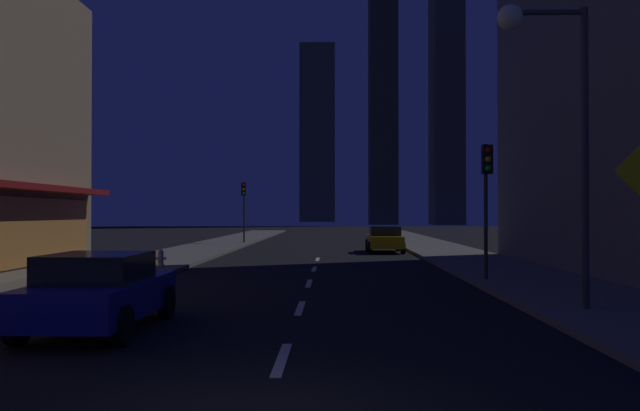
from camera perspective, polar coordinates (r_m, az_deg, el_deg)
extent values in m
cube|color=black|center=(38.54, 0.09, -4.02)|extent=(78.00, 136.00, 0.10)
cube|color=#605E59|center=(39.02, 10.45, -3.78)|extent=(4.00, 76.00, 0.15)
cube|color=#605E59|center=(39.31, -10.19, -3.76)|extent=(4.00, 76.00, 0.15)
cube|color=silver|center=(9.94, -3.39, -13.41)|extent=(0.16, 2.20, 0.01)
cube|color=silver|center=(15.05, -1.76, -9.05)|extent=(0.16, 2.20, 0.01)
cube|color=silver|center=(20.20, -0.98, -6.91)|extent=(0.16, 2.20, 0.01)
cube|color=silver|center=(25.38, -0.52, -5.63)|extent=(0.16, 2.20, 0.01)
cube|color=silver|center=(30.56, -0.22, -4.79)|extent=(0.16, 2.20, 0.01)
cube|color=#524E3D|center=(163.48, -0.24, 6.43)|extent=(8.85, 5.26, 44.80)
cube|color=#3E3B2F|center=(128.37, 5.59, 15.16)|extent=(5.34, 6.13, 74.41)
cube|color=#494536|center=(128.02, 11.11, 15.71)|extent=(5.55, 8.74, 76.57)
cube|color=navy|center=(12.86, -18.87, -7.71)|extent=(1.80, 4.20, 0.65)
cube|color=black|center=(12.61, -19.17, -5.29)|extent=(1.64, 2.00, 0.55)
cylinder|color=black|center=(14.50, -20.24, -8.00)|extent=(0.22, 0.68, 0.68)
cylinder|color=black|center=(13.96, -13.44, -8.31)|extent=(0.22, 0.68, 0.68)
cylinder|color=black|center=(11.97, -25.23, -9.55)|extent=(0.22, 0.68, 0.68)
cylinder|color=black|center=(11.30, -17.10, -10.11)|extent=(0.22, 0.68, 0.68)
sphere|color=white|center=(14.95, -18.14, -6.53)|extent=(0.18, 0.18, 0.18)
sphere|color=white|center=(14.63, -14.04, -6.67)|extent=(0.18, 0.18, 0.18)
cube|color=gold|center=(36.19, 5.73, -3.18)|extent=(1.80, 4.20, 0.65)
cube|color=black|center=(35.97, 5.75, -2.30)|extent=(1.64, 2.00, 0.55)
cylinder|color=black|center=(37.54, 4.22, -3.51)|extent=(0.22, 0.68, 0.68)
cylinder|color=black|center=(37.67, 6.90, -3.50)|extent=(0.22, 0.68, 0.68)
cylinder|color=black|center=(34.75, 4.46, -3.74)|extent=(0.22, 0.68, 0.68)
cylinder|color=black|center=(34.89, 7.35, -3.72)|extent=(0.22, 0.68, 0.68)
sphere|color=white|center=(38.19, 4.67, -2.97)|extent=(0.18, 0.18, 0.18)
sphere|color=white|center=(38.27, 6.31, -2.97)|extent=(0.18, 0.18, 0.18)
cylinder|color=#B2B2B2|center=(25.60, -13.92, -4.63)|extent=(0.22, 0.22, 0.55)
sphere|color=#B2B2B2|center=(25.58, -13.92, -4.01)|extent=(0.21, 0.21, 0.21)
cylinder|color=#B2B2B2|center=(25.62, -13.93, -5.17)|extent=(0.30, 0.30, 0.06)
cylinder|color=#B2B2B2|center=(25.64, -14.27, -4.56)|extent=(0.10, 0.10, 0.10)
cylinder|color=#B2B2B2|center=(25.56, -13.58, -4.57)|extent=(0.10, 0.10, 0.10)
cylinder|color=#2D2D2D|center=(20.65, 14.46, -0.51)|extent=(0.12, 0.12, 4.20)
cube|color=black|center=(20.52, 14.57, 3.96)|extent=(0.32, 0.24, 0.90)
sphere|color=red|center=(20.42, 14.66, 4.77)|extent=(0.18, 0.18, 0.18)
sphere|color=#F2B20C|center=(20.40, 14.66, 3.99)|extent=(0.18, 0.18, 0.18)
sphere|color=#19D833|center=(20.38, 14.66, 3.21)|extent=(0.18, 0.18, 0.18)
cylinder|color=#2D2D2D|center=(45.16, -6.74, -0.60)|extent=(0.12, 0.12, 4.20)
cube|color=black|center=(45.00, -6.77, 1.43)|extent=(0.32, 0.24, 0.90)
sphere|color=red|center=(44.88, -6.79, 1.80)|extent=(0.18, 0.18, 0.18)
sphere|color=#F2B20C|center=(44.87, -6.79, 1.44)|extent=(0.18, 0.18, 0.18)
sphere|color=#19D833|center=(44.86, -6.80, 1.08)|extent=(0.18, 0.18, 0.18)
cylinder|color=#38383D|center=(15.05, 22.40, 3.95)|extent=(0.16, 0.16, 6.50)
cylinder|color=#38383D|center=(15.36, 19.45, 15.82)|extent=(1.60, 0.12, 0.12)
sphere|color=#FCF7CC|center=(15.11, 16.46, 15.69)|extent=(0.56, 0.56, 0.56)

